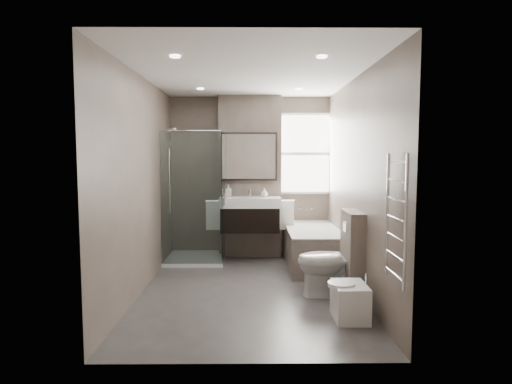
{
  "coord_description": "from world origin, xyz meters",
  "views": [
    {
      "loc": [
        0.03,
        -5.17,
        1.66
      ],
      "look_at": [
        0.08,
        0.15,
        1.19
      ],
      "focal_mm": 30.0,
      "sensor_mm": 36.0,
      "label": 1
    }
  ],
  "objects_px": {
    "vanity": "(250,214)",
    "bidet": "(349,300)",
    "toilet": "(332,261)",
    "bathtub": "(312,245)"
  },
  "relations": [
    {
      "from": "vanity",
      "to": "bidet",
      "type": "bearing_deg",
      "value": -67.08
    },
    {
      "from": "toilet",
      "to": "bidet",
      "type": "height_order",
      "value": "toilet"
    },
    {
      "from": "toilet",
      "to": "bidet",
      "type": "xyz_separation_m",
      "value": [
        0.04,
        -0.72,
        -0.22
      ]
    },
    {
      "from": "vanity",
      "to": "toilet",
      "type": "bearing_deg",
      "value": -59.98
    },
    {
      "from": "bathtub",
      "to": "bidet",
      "type": "height_order",
      "value": "bathtub"
    },
    {
      "from": "vanity",
      "to": "bathtub",
      "type": "relative_size",
      "value": 0.59
    },
    {
      "from": "bathtub",
      "to": "toilet",
      "type": "height_order",
      "value": "toilet"
    },
    {
      "from": "vanity",
      "to": "toilet",
      "type": "relative_size",
      "value": 1.16
    },
    {
      "from": "vanity",
      "to": "bidet",
      "type": "xyz_separation_m",
      "value": [
        1.01,
        -2.4,
        -0.55
      ]
    },
    {
      "from": "vanity",
      "to": "bidet",
      "type": "height_order",
      "value": "vanity"
    }
  ]
}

